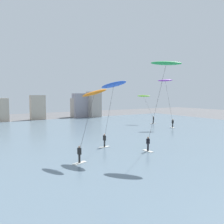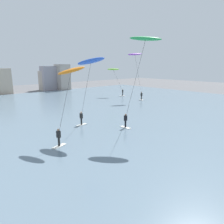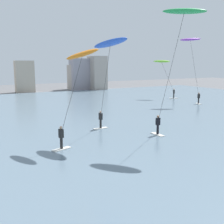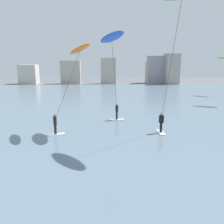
{
  "view_description": "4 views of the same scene",
  "coord_description": "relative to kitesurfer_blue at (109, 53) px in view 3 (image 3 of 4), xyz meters",
  "views": [
    {
      "loc": [
        -11.75,
        -0.65,
        6.4
      ],
      "look_at": [
        -2.11,
        14.81,
        5.0
      ],
      "focal_mm": 35.44,
      "sensor_mm": 36.0,
      "label": 1
    },
    {
      "loc": [
        -11.35,
        2.37,
        7.09
      ],
      "look_at": [
        1.04,
        16.26,
        2.78
      ],
      "focal_mm": 32.41,
      "sensor_mm": 36.0,
      "label": 2
    },
    {
      "loc": [
        -9.6,
        -0.11,
        6.06
      ],
      "look_at": [
        -0.89,
        15.81,
        2.82
      ],
      "focal_mm": 44.95,
      "sensor_mm": 36.0,
      "label": 3
    },
    {
      "loc": [
        -0.38,
        0.86,
        5.75
      ],
      "look_at": [
        0.62,
        17.16,
        2.04
      ],
      "focal_mm": 36.38,
      "sensor_mm": 36.0,
      "label": 4
    }
  ],
  "objects": [
    {
      "name": "far_shore_buildings",
      "position": [
        3.54,
        39.02,
        -3.66
      ],
      "size": [
        38.99,
        6.28,
        7.4
      ],
      "color": "beige",
      "rests_on": "ground"
    },
    {
      "name": "water_bay",
      "position": [
        -0.79,
        10.91,
        -6.69
      ],
      "size": [
        84.0,
        52.0,
        0.1
      ],
      "primitive_type": "cube",
      "color": "slate",
      "rests_on": "ground"
    },
    {
      "name": "kitesurfer_green",
      "position": [
        4.0,
        -3.52,
        1.98
      ],
      "size": [
        2.7,
        4.53,
        9.8
      ],
      "color": "silver",
      "rests_on": "water_bay"
    },
    {
      "name": "kitesurfer_orange",
      "position": [
        -2.76,
        -0.71,
        -0.86
      ],
      "size": [
        3.9,
        2.71,
        7.09
      ],
      "color": "silver",
      "rests_on": "water_bay"
    },
    {
      "name": "kitesurfer_lime",
      "position": [
        19.88,
        18.07,
        -1.19
      ],
      "size": [
        3.27,
        3.77,
        6.36
      ],
      "color": "silver",
      "rests_on": "water_bay"
    },
    {
      "name": "kitesurfer_blue",
      "position": [
        0.0,
        0.0,
        0.0
      ],
      "size": [
        2.57,
        4.94,
        7.96
      ],
      "color": "silver",
      "rests_on": "water_bay"
    },
    {
      "name": "kitesurfer_purple",
      "position": [
        18.97,
        10.8,
        1.6
      ],
      "size": [
        3.18,
        2.88,
        9.41
      ],
      "color": "silver",
      "rests_on": "water_bay"
    }
  ]
}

